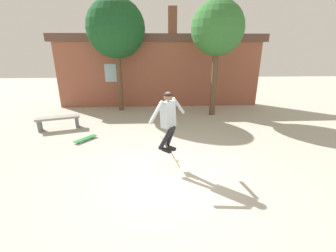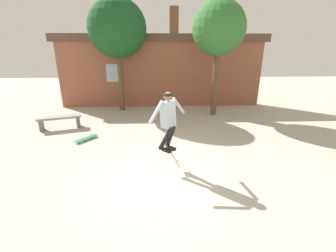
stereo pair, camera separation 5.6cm
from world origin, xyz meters
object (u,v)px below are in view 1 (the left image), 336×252
Objects in this scene: tree_left at (116,29)px; skateboard_flipping at (171,153)px; skateboard_resting at (85,139)px; park_bench at (58,120)px; tree_right at (217,29)px; skater at (168,117)px.

tree_left is 7.29m from skateboard_flipping.
skateboard_resting is at bearing -166.32° from skateboard_flipping.
tree_left reaches higher than park_bench.
skateboard_flipping reaches higher than park_bench.
skater is at bearing -115.19° from tree_right.
tree_right is at bearing 114.70° from skateboard_flipping.
skateboard_resting is (-2.75, 2.09, -1.37)m from skater.
skateboard_resting is (1.37, -1.25, -0.29)m from park_bench.
tree_right is 3.31× the size of skater.
tree_right is 3.07× the size of park_bench.
park_bench is 1.08× the size of skater.
park_bench is at bearing 84.65° from skateboard_resting.
tree_right reaches higher than skater.
skater reaches higher than skateboard_flipping.
skateboard_flipping is at bearing -70.28° from tree_left.
skater is at bearing -56.16° from park_bench.
tree_left is 7.23× the size of skateboard_flipping.
skater reaches higher than park_bench.
tree_right is at bearing -23.00° from skateboard_resting.
skateboard_resting is at bearing -150.05° from tree_right.
tree_right is 6.87× the size of skateboard_flipping.
skateboard_flipping is 0.92× the size of skateboard_resting.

